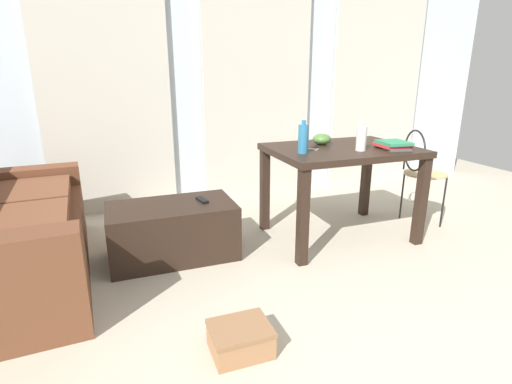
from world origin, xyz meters
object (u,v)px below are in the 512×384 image
bottle_far (303,139)px  bowl (322,139)px  couch (0,237)px  bottle_near (361,138)px  shoebox (240,339)px  tv_remote_primary (202,200)px  wire_chair (420,166)px  coffee_table (173,231)px  scissors (308,149)px  craft_table (341,161)px  book_stack (393,145)px

bottle_far → bowl: size_ratio=1.59×
couch → bottle_near: size_ratio=7.60×
bottle_near → shoebox: 1.76m
tv_remote_primary → wire_chair: bearing=-13.4°
wire_chair → couch: bearing=178.7°
coffee_table → scissors: (1.07, -0.07, 0.56)m
bottle_far → tv_remote_primary: (-0.72, 0.20, -0.45)m
tv_remote_primary → bowl: bearing=-7.2°
coffee_table → scissors: scissors is taller
bottle_far → craft_table: bearing=14.9°
shoebox → book_stack: bearing=30.1°
coffee_table → craft_table: craft_table is taller
craft_table → bottle_near: size_ratio=4.91×
bottle_near → book_stack: (0.28, -0.02, -0.07)m
tv_remote_primary → shoebox: tv_remote_primary is taller
bottle_far → bowl: 0.42m
wire_chair → craft_table: bearing=-179.2°
bottle_far → scissors: (0.12, 0.13, -0.10)m
couch → coffee_table: (1.09, 0.01, -0.12)m
bowl → bottle_near: bearing=-66.0°
scissors → tv_remote_primary: (-0.84, 0.07, -0.35)m
bottle_near → shoebox: bottle_near is taller
bottle_near → scissors: (-0.34, 0.19, -0.09)m
bottle_near → craft_table: bearing=107.3°
wire_chair → shoebox: 2.37m
craft_table → bottle_near: bearing=-72.7°
bottle_far → bowl: bottle_far is taller
craft_table → scissors: 0.31m
coffee_table → wire_chair: bearing=-2.1°
craft_table → bowl: bowl is taller
wire_chair → bottle_near: (-0.77, -0.18, 0.32)m
bottle_near → book_stack: 0.29m
couch → scissors: size_ratio=14.99×
scissors → tv_remote_primary: scissors is taller
coffee_table → shoebox: size_ratio=3.09×
coffee_table → wire_chair: size_ratio=1.06×
bottle_near → bottle_far: bearing=172.5°
scissors → bottle_near: bearing=-28.9°
couch → bottle_far: bearing=-5.4°
craft_table → wire_chair: wire_chair is taller
bowl → shoebox: size_ratio=0.51×
couch → tv_remote_primary: size_ratio=12.30×
bowl → shoebox: bearing=-131.9°
scissors → shoebox: 1.61m
coffee_table → bottle_far: bearing=-11.9°
couch → wire_chair: bearing=-1.3°
craft_table → book_stack: 0.41m
craft_table → bottle_far: 0.47m
craft_table → bottle_near: bottle_near is taller
couch → bottle_near: 2.57m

